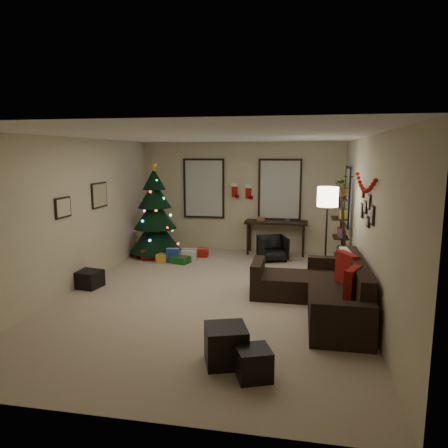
# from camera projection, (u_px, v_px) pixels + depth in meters

# --- Properties ---
(floor) EXTENTS (7.00, 7.00, 0.00)m
(floor) POSITION_uv_depth(u_px,v_px,m) (212.00, 295.00, 7.21)
(floor) COLOR tan
(floor) RESTS_ON ground
(ceiling) EXTENTS (7.00, 7.00, 0.00)m
(ceiling) POSITION_uv_depth(u_px,v_px,m) (211.00, 136.00, 6.76)
(ceiling) COLOR white
(ceiling) RESTS_ON floor
(wall_back) EXTENTS (5.00, 0.00, 5.00)m
(wall_back) POSITION_uv_depth(u_px,v_px,m) (241.00, 197.00, 10.38)
(wall_back) COLOR beige
(wall_back) RESTS_ON floor
(wall_front) EXTENTS (5.00, 0.00, 5.00)m
(wall_front) POSITION_uv_depth(u_px,v_px,m) (126.00, 279.00, 3.59)
(wall_front) COLOR beige
(wall_front) RESTS_ON floor
(wall_left) EXTENTS (0.00, 7.00, 7.00)m
(wall_left) POSITION_uv_depth(u_px,v_px,m) (75.00, 214.00, 7.44)
(wall_left) COLOR beige
(wall_left) RESTS_ON floor
(wall_right) EXTENTS (0.00, 7.00, 7.00)m
(wall_right) POSITION_uv_depth(u_px,v_px,m) (367.00, 222.00, 6.53)
(wall_right) COLOR beige
(wall_right) RESTS_ON floor
(window_back_left) EXTENTS (1.05, 0.06, 1.50)m
(window_back_left) POSITION_uv_depth(u_px,v_px,m) (204.00, 188.00, 10.49)
(window_back_left) COLOR #728CB2
(window_back_left) RESTS_ON wall_back
(window_back_right) EXTENTS (1.05, 0.06, 1.50)m
(window_back_right) POSITION_uv_depth(u_px,v_px,m) (280.00, 190.00, 10.14)
(window_back_right) COLOR #728CB2
(window_back_right) RESTS_ON wall_back
(window_right_wall) EXTENTS (0.06, 0.90, 1.30)m
(window_right_wall) POSITION_uv_depth(u_px,v_px,m) (348.00, 197.00, 8.98)
(window_right_wall) COLOR #728CB2
(window_right_wall) RESTS_ON wall_right
(christmas_tree) EXTENTS (1.22, 1.22, 2.27)m
(christmas_tree) POSITION_uv_depth(u_px,v_px,m) (155.00, 217.00, 9.82)
(christmas_tree) COLOR black
(christmas_tree) RESTS_ON floor
(presents) EXTENTS (1.50, 1.01, 0.30)m
(presents) POSITION_uv_depth(u_px,v_px,m) (173.00, 254.00, 9.61)
(presents) COLOR maroon
(presents) RESTS_ON floor
(sofa) EXTENTS (1.75, 2.56, 0.84)m
(sofa) POSITION_uv_depth(u_px,v_px,m) (323.00, 292.00, 6.51)
(sofa) COLOR black
(sofa) RESTS_ON floor
(pillow_red_a) EXTENTS (0.29, 0.45, 0.44)m
(pillow_red_a) POSITION_uv_depth(u_px,v_px,m) (353.00, 283.00, 5.77)
(pillow_red_a) COLOR maroon
(pillow_red_a) RESTS_ON sofa
(pillow_red_b) EXTENTS (0.33, 0.51, 0.50)m
(pillow_red_b) POSITION_uv_depth(u_px,v_px,m) (347.00, 269.00, 6.50)
(pillow_red_b) COLOR maroon
(pillow_red_b) RESTS_ON sofa
(pillow_cream) EXTENTS (0.17, 0.47, 0.46)m
(pillow_cream) POSITION_uv_depth(u_px,v_px,m) (345.00, 263.00, 6.87)
(pillow_cream) COLOR beige
(pillow_cream) RESTS_ON sofa
(ottoman_near) EXTENTS (0.59, 0.59, 0.45)m
(ottoman_near) POSITION_uv_depth(u_px,v_px,m) (226.00, 345.00, 4.83)
(ottoman_near) COLOR black
(ottoman_near) RESTS_ON floor
(ottoman_far) EXTENTS (0.47, 0.47, 0.34)m
(ottoman_far) POSITION_uv_depth(u_px,v_px,m) (253.00, 363.00, 4.51)
(ottoman_far) COLOR black
(ottoman_far) RESTS_ON floor
(desk) EXTENTS (1.50, 0.53, 0.81)m
(desk) POSITION_uv_depth(u_px,v_px,m) (276.00, 225.00, 10.05)
(desk) COLOR black
(desk) RESTS_ON floor
(desk_chair) EXTENTS (0.71, 0.69, 0.58)m
(desk_chair) POSITION_uv_depth(u_px,v_px,m) (273.00, 248.00, 9.50)
(desk_chair) COLOR black
(desk_chair) RESTS_ON floor
(bookshelf) EXTENTS (0.30, 0.52, 1.76)m
(bookshelf) POSITION_uv_depth(u_px,v_px,m) (341.00, 231.00, 8.47)
(bookshelf) COLOR black
(bookshelf) RESTS_ON floor
(potted_plant) EXTENTS (0.54, 0.48, 0.56)m
(potted_plant) POSITION_uv_depth(u_px,v_px,m) (344.00, 183.00, 8.27)
(potted_plant) COLOR #4C4C4C
(potted_plant) RESTS_ON bookshelf
(floor_lamp) EXTENTS (0.38, 0.38, 1.82)m
(floor_lamp) POSITION_uv_depth(u_px,v_px,m) (327.00, 203.00, 7.64)
(floor_lamp) COLOR black
(floor_lamp) RESTS_ON floor
(art_map) EXTENTS (0.04, 0.60, 0.50)m
(art_map) POSITION_uv_depth(u_px,v_px,m) (99.00, 195.00, 8.26)
(art_map) COLOR black
(art_map) RESTS_ON wall_left
(art_abstract) EXTENTS (0.04, 0.45, 0.35)m
(art_abstract) POSITION_uv_depth(u_px,v_px,m) (63.00, 208.00, 7.01)
(art_abstract) COLOR black
(art_abstract) RESTS_ON wall_left
(gallery) EXTENTS (0.03, 1.25, 0.54)m
(gallery) POSITION_uv_depth(u_px,v_px,m) (367.00, 209.00, 6.43)
(gallery) COLOR black
(gallery) RESTS_ON wall_right
(garland) EXTENTS (0.08, 1.90, 0.30)m
(garland) POSITION_uv_depth(u_px,v_px,m) (365.00, 183.00, 6.53)
(garland) COLOR #A5140C
(garland) RESTS_ON wall_right
(stocking_left) EXTENTS (0.20, 0.05, 0.36)m
(stocking_left) POSITION_uv_depth(u_px,v_px,m) (235.00, 190.00, 10.23)
(stocking_left) COLOR #990F0C
(stocking_left) RESTS_ON wall_back
(stocking_right) EXTENTS (0.20, 0.05, 0.36)m
(stocking_right) POSITION_uv_depth(u_px,v_px,m) (249.00, 192.00, 10.29)
(stocking_right) COLOR #990F0C
(stocking_right) RESTS_ON wall_back
(storage_bin) EXTENTS (0.67, 0.50, 0.31)m
(storage_bin) POSITION_uv_depth(u_px,v_px,m) (84.00, 279.00, 7.63)
(storage_bin) COLOR black
(storage_bin) RESTS_ON floor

